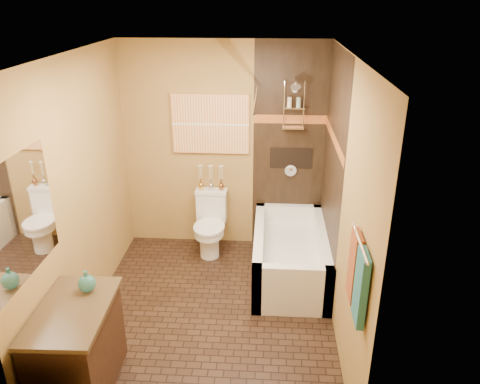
# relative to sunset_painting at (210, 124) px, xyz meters

# --- Properties ---
(floor) EXTENTS (3.00, 3.00, 0.00)m
(floor) POSITION_rel_sunset_painting_xyz_m (0.15, -1.48, -1.55)
(floor) COLOR black
(floor) RESTS_ON ground
(wall_left) EXTENTS (0.02, 3.00, 2.50)m
(wall_left) POSITION_rel_sunset_painting_xyz_m (-1.05, -1.48, -0.30)
(wall_left) COLOR #AE8443
(wall_left) RESTS_ON floor
(wall_right) EXTENTS (0.02, 3.00, 2.50)m
(wall_right) POSITION_rel_sunset_painting_xyz_m (1.35, -1.48, -0.30)
(wall_right) COLOR #AE8443
(wall_right) RESTS_ON floor
(wall_back) EXTENTS (2.40, 0.02, 2.50)m
(wall_back) POSITION_rel_sunset_painting_xyz_m (0.15, 0.02, -0.30)
(wall_back) COLOR #AE8443
(wall_back) RESTS_ON floor
(wall_front) EXTENTS (2.40, 0.02, 2.50)m
(wall_front) POSITION_rel_sunset_painting_xyz_m (0.15, -2.98, -0.30)
(wall_front) COLOR #AE8443
(wall_front) RESTS_ON floor
(ceiling) EXTENTS (3.00, 3.00, 0.00)m
(ceiling) POSITION_rel_sunset_painting_xyz_m (0.15, -1.48, 0.95)
(ceiling) COLOR silver
(ceiling) RESTS_ON wall_back
(alcove_tile_back) EXTENTS (0.85, 0.01, 2.50)m
(alcove_tile_back) POSITION_rel_sunset_painting_xyz_m (0.93, 0.01, -0.30)
(alcove_tile_back) COLOR black
(alcove_tile_back) RESTS_ON wall_back
(alcove_tile_right) EXTENTS (0.01, 1.50, 2.50)m
(alcove_tile_right) POSITION_rel_sunset_painting_xyz_m (1.34, -0.73, -0.30)
(alcove_tile_right) COLOR black
(alcove_tile_right) RESTS_ON wall_right
(mosaic_band_back) EXTENTS (0.85, 0.01, 0.10)m
(mosaic_band_back) POSITION_rel_sunset_painting_xyz_m (0.93, 0.00, 0.07)
(mosaic_band_back) COLOR #9B411C
(mosaic_band_back) RESTS_ON alcove_tile_back
(mosaic_band_right) EXTENTS (0.01, 1.50, 0.10)m
(mosaic_band_right) POSITION_rel_sunset_painting_xyz_m (1.33, -0.73, 0.07)
(mosaic_band_right) COLOR #9B411C
(mosaic_band_right) RESTS_ON alcove_tile_right
(alcove_niche) EXTENTS (0.50, 0.01, 0.25)m
(alcove_niche) POSITION_rel_sunset_painting_xyz_m (0.95, 0.01, -0.40)
(alcove_niche) COLOR black
(alcove_niche) RESTS_ON alcove_tile_back
(shower_fixtures) EXTENTS (0.24, 0.33, 1.16)m
(shower_fixtures) POSITION_rel_sunset_painting_xyz_m (0.95, -0.10, 0.12)
(shower_fixtures) COLOR silver
(shower_fixtures) RESTS_ON floor
(curtain_rod) EXTENTS (0.03, 1.55, 0.03)m
(curtain_rod) POSITION_rel_sunset_painting_xyz_m (0.55, -0.73, 0.47)
(curtain_rod) COLOR silver
(curtain_rod) RESTS_ON wall_back
(towel_bar) EXTENTS (0.02, 0.55, 0.02)m
(towel_bar) POSITION_rel_sunset_painting_xyz_m (1.30, -2.53, -0.10)
(towel_bar) COLOR silver
(towel_bar) RESTS_ON wall_right
(towel_teal) EXTENTS (0.05, 0.22, 0.52)m
(towel_teal) POSITION_rel_sunset_painting_xyz_m (1.31, -2.66, -0.37)
(towel_teal) COLOR #215E6E
(towel_teal) RESTS_ON towel_bar
(towel_rust) EXTENTS (0.05, 0.22, 0.52)m
(towel_rust) POSITION_rel_sunset_painting_xyz_m (1.31, -2.40, -0.37)
(towel_rust) COLOR maroon
(towel_rust) RESTS_ON towel_bar
(sunset_painting) EXTENTS (0.90, 0.04, 0.70)m
(sunset_painting) POSITION_rel_sunset_painting_xyz_m (0.00, 0.00, 0.00)
(sunset_painting) COLOR orange
(sunset_painting) RESTS_ON wall_back
(vanity_mirror) EXTENTS (0.01, 1.00, 0.90)m
(vanity_mirror) POSITION_rel_sunset_painting_xyz_m (-1.04, -2.48, -0.05)
(vanity_mirror) COLOR white
(vanity_mirror) RESTS_ON wall_left
(bathtub) EXTENTS (0.80, 1.50, 0.55)m
(bathtub) POSITION_rel_sunset_painting_xyz_m (0.95, -0.73, -1.33)
(bathtub) COLOR white
(bathtub) RESTS_ON floor
(toilet) EXTENTS (0.39, 0.57, 0.75)m
(toilet) POSITION_rel_sunset_painting_xyz_m (0.00, -0.25, -1.17)
(toilet) COLOR white
(toilet) RESTS_ON floor
(vanity) EXTENTS (0.56, 0.89, 0.77)m
(vanity) POSITION_rel_sunset_painting_xyz_m (-0.77, -2.48, -1.16)
(vanity) COLOR black
(vanity) RESTS_ON floor
(teal_bottle) EXTENTS (0.16, 0.16, 0.22)m
(teal_bottle) POSITION_rel_sunset_painting_xyz_m (-0.72, -2.24, -0.69)
(teal_bottle) COLOR #287872
(teal_bottle) RESTS_ON vanity
(bud_vases) EXTENTS (0.31, 0.07, 0.31)m
(bud_vases) POSITION_rel_sunset_painting_xyz_m (-0.00, -0.08, -0.63)
(bud_vases) COLOR gold
(bud_vases) RESTS_ON toilet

